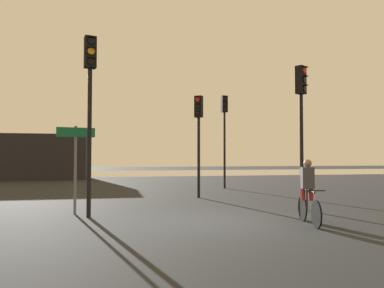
{
  "coord_description": "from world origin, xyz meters",
  "views": [
    {
      "loc": [
        -2.6,
        -9.37,
        1.66
      ],
      "look_at": [
        0.5,
        5.0,
        2.2
      ],
      "focal_mm": 35.0,
      "sensor_mm": 36.0,
      "label": 1
    }
  ],
  "objects_px": {
    "traffic_light_near_left": "(90,92)",
    "direction_sign_post": "(76,156)",
    "traffic_light_near_right": "(301,110)",
    "cyclist": "(308,191)",
    "traffic_light_center": "(199,127)",
    "traffic_light_far_right": "(224,124)",
    "distant_building": "(16,157)"
  },
  "relations": [
    {
      "from": "traffic_light_near_left",
      "to": "direction_sign_post",
      "type": "bearing_deg",
      "value": -71.14
    },
    {
      "from": "traffic_light_near_right",
      "to": "cyclist",
      "type": "relative_size",
      "value": 2.73
    },
    {
      "from": "traffic_light_center",
      "to": "direction_sign_post",
      "type": "xyz_separation_m",
      "value": [
        -4.59,
        -3.66,
        -1.26
      ]
    },
    {
      "from": "traffic_light_center",
      "to": "cyclist",
      "type": "distance_m",
      "value": 7.02
    },
    {
      "from": "traffic_light_far_right",
      "to": "traffic_light_near_right",
      "type": "bearing_deg",
      "value": 82.68
    },
    {
      "from": "traffic_light_near_right",
      "to": "traffic_light_far_right",
      "type": "bearing_deg",
      "value": -124.44
    },
    {
      "from": "traffic_light_near_right",
      "to": "distant_building",
      "type": "bearing_deg",
      "value": -90.71
    },
    {
      "from": "distant_building",
      "to": "traffic_light_far_right",
      "type": "distance_m",
      "value": 17.61
    },
    {
      "from": "traffic_light_near_left",
      "to": "cyclist",
      "type": "bearing_deg",
      "value": 143.73
    },
    {
      "from": "traffic_light_center",
      "to": "traffic_light_near_left",
      "type": "height_order",
      "value": "traffic_light_near_left"
    },
    {
      "from": "cyclist",
      "to": "traffic_light_center",
      "type": "bearing_deg",
      "value": -67.7
    },
    {
      "from": "distant_building",
      "to": "traffic_light_near_left",
      "type": "xyz_separation_m",
      "value": [
        6.58,
        -20.2,
        1.78
      ]
    },
    {
      "from": "traffic_light_center",
      "to": "direction_sign_post",
      "type": "relative_size",
      "value": 1.63
    },
    {
      "from": "traffic_light_near_right",
      "to": "direction_sign_post",
      "type": "height_order",
      "value": "traffic_light_near_right"
    },
    {
      "from": "traffic_light_near_right",
      "to": "direction_sign_post",
      "type": "relative_size",
      "value": 1.77
    },
    {
      "from": "traffic_light_near_right",
      "to": "traffic_light_center",
      "type": "bearing_deg",
      "value": -94.55
    },
    {
      "from": "distant_building",
      "to": "traffic_light_near_left",
      "type": "bearing_deg",
      "value": -71.97
    },
    {
      "from": "direction_sign_post",
      "to": "cyclist",
      "type": "height_order",
      "value": "direction_sign_post"
    },
    {
      "from": "traffic_light_far_right",
      "to": "direction_sign_post",
      "type": "relative_size",
      "value": 1.94
    },
    {
      "from": "traffic_light_near_left",
      "to": "cyclist",
      "type": "distance_m",
      "value": 6.46
    },
    {
      "from": "traffic_light_far_right",
      "to": "traffic_light_center",
      "type": "height_order",
      "value": "traffic_light_far_right"
    },
    {
      "from": "traffic_light_near_right",
      "to": "cyclist",
      "type": "height_order",
      "value": "traffic_light_near_right"
    },
    {
      "from": "traffic_light_far_right",
      "to": "direction_sign_post",
      "type": "bearing_deg",
      "value": 41.98
    },
    {
      "from": "traffic_light_far_right",
      "to": "traffic_light_near_left",
      "type": "relative_size",
      "value": 0.99
    },
    {
      "from": "distant_building",
      "to": "traffic_light_center",
      "type": "xyz_separation_m",
      "value": [
        10.74,
        -15.88,
        1.24
      ]
    },
    {
      "from": "traffic_light_near_right",
      "to": "cyclist",
      "type": "distance_m",
      "value": 3.49
    },
    {
      "from": "direction_sign_post",
      "to": "traffic_light_far_right",
      "type": "bearing_deg",
      "value": -143.32
    },
    {
      "from": "traffic_light_near_right",
      "to": "traffic_light_near_left",
      "type": "relative_size",
      "value": 0.9
    },
    {
      "from": "distant_building",
      "to": "traffic_light_near_left",
      "type": "relative_size",
      "value": 2.08
    },
    {
      "from": "distant_building",
      "to": "direction_sign_post",
      "type": "distance_m",
      "value": 20.48
    },
    {
      "from": "cyclist",
      "to": "traffic_light_far_right",
      "type": "bearing_deg",
      "value": -84.97
    },
    {
      "from": "traffic_light_near_right",
      "to": "cyclist",
      "type": "bearing_deg",
      "value": 30.85
    }
  ]
}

